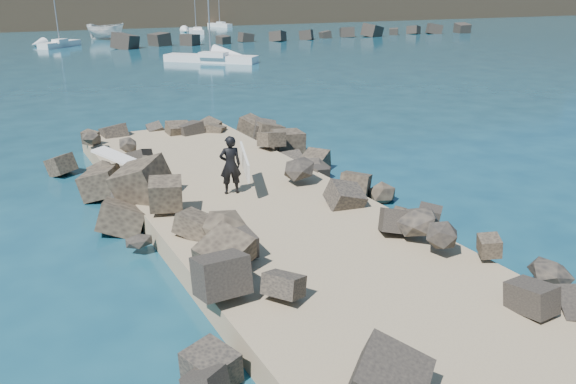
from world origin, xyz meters
name	(u,v)px	position (x,y,z in m)	size (l,w,h in m)	color
ground	(270,233)	(0.00, 0.00, 0.00)	(800.00, 800.00, 0.00)	#0F384C
jetty	(308,252)	(0.00, -2.00, 0.30)	(6.00, 26.00, 0.60)	#8C7759
riprap_left	(184,262)	(-2.90, -1.50, 0.50)	(2.60, 22.00, 1.00)	black
riprap_right	(392,215)	(2.90, -1.50, 0.50)	(2.60, 22.00, 1.00)	black
breakwater_secondary	(317,35)	(35.00, 55.00, 0.60)	(52.00, 4.00, 1.20)	black
surfboard_resting	(126,164)	(-2.61, 4.83, 1.04)	(0.59, 2.35, 0.08)	white
boat_imported	(106,31)	(9.73, 68.37, 1.10)	(2.15, 5.71, 2.21)	silver
surfer_with_board	(232,164)	(-0.24, 1.92, 1.46)	(1.17, 2.04, 1.72)	black
sailboat_b	(60,44)	(2.62, 59.63, 0.35)	(5.37, 5.66, 7.79)	white
sailboat_c	(211,58)	(12.75, 37.24, 0.35)	(7.51, 7.47, 10.30)	white
sailboat_d	(196,31)	(24.53, 73.90, 0.35)	(2.78, 6.79, 8.04)	white
sailboat_f	(220,25)	(33.82, 87.17, 0.35)	(2.86, 5.71, 6.91)	white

